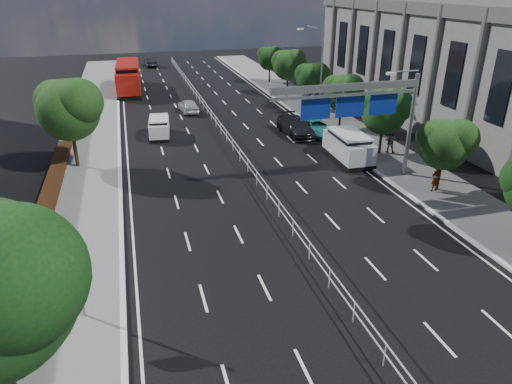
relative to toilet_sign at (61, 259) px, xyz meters
name	(u,v)px	position (x,y,z in m)	size (l,w,h in m)	color
ground	(322,278)	(10.95, 0.00, -2.94)	(160.00, 160.00, 0.00)	black
sidewalk_near	(60,321)	(-0.55, 0.00, -2.87)	(5.00, 140.00, 0.14)	slate
kerb_near	(123,310)	(1.95, 0.00, -2.87)	(0.25, 140.00, 0.15)	silver
kerb_far	(483,249)	(19.95, 0.00, -2.87)	(0.25, 140.00, 0.15)	silver
median_fence	(223,131)	(10.95, 22.50, -2.42)	(0.05, 85.00, 1.02)	silver
hedge_near	(30,257)	(-2.35, 5.00, -2.58)	(1.00, 36.00, 0.44)	black
toilet_sign	(61,259)	(0.00, 0.00, 0.00)	(1.62, 0.18, 4.34)	gray
overhead_gantry	(362,101)	(17.69, 10.05, 2.66)	(10.24, 0.38, 7.45)	gray
streetlight_far	(319,66)	(21.46, 26.00, 2.27)	(2.78, 2.40, 9.00)	gray
civic_hall	(463,55)	(34.67, 22.00, 3.33)	(14.40, 36.00, 14.35)	slate
near_tree_back	(69,107)	(-0.99, 17.97, 1.67)	(4.84, 4.51, 6.69)	black
far_tree_c	(446,142)	(22.20, 6.98, 0.48)	(3.52, 3.28, 4.94)	black
far_tree_d	(385,109)	(22.20, 14.48, 0.74)	(3.85, 3.59, 5.34)	black
far_tree_e	(343,91)	(22.20, 21.98, 0.61)	(3.63, 3.38, 5.13)	black
far_tree_f	(312,77)	(22.20, 29.48, 0.55)	(3.52, 3.28, 5.02)	black
far_tree_g	(288,63)	(22.20, 36.98, 0.81)	(3.96, 3.69, 5.45)	black
far_tree_h	(270,57)	(22.20, 44.48, 0.48)	(3.41, 3.18, 4.91)	black
white_minivan	(159,127)	(5.52, 24.04, -2.10)	(2.14, 4.14, 1.73)	black
red_bus	(128,76)	(3.45, 44.54, -1.10)	(3.24, 11.92, 3.53)	black
near_car_silver	(188,106)	(9.19, 31.78, -2.26)	(1.63, 4.04, 1.38)	#B2B5BA
near_car_dark	(150,62)	(7.27, 62.69, -2.20)	(1.57, 4.51, 1.49)	black
silver_minivan	(348,147)	(19.09, 14.00, -1.87)	(2.39, 5.33, 2.19)	black
parked_car_teal	(316,127)	(19.25, 20.87, -2.29)	(2.17, 4.71, 1.31)	#1C817B
parked_car_dark	(296,126)	(17.45, 21.20, -2.16)	(2.19, 5.39, 1.56)	black
pedestrian_a	(435,179)	(21.79, 6.84, -1.94)	(0.63, 0.41, 1.73)	gray
pedestrian_b	(390,141)	(22.93, 14.36, -1.83)	(0.95, 0.74, 1.95)	gray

